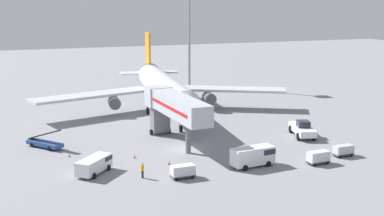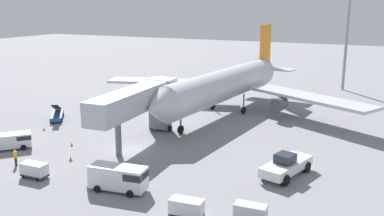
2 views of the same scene
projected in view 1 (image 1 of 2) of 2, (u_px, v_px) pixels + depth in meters
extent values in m
plane|color=gray|center=(183.00, 149.00, 69.97)|extent=(300.00, 300.00, 0.00)
cylinder|color=silver|center=(165.00, 89.00, 89.11)|extent=(7.84, 31.30, 4.74)
cone|color=silver|center=(189.00, 110.00, 72.68)|extent=(5.00, 4.12, 4.65)
cone|color=silver|center=(147.00, 72.00, 106.43)|extent=(5.06, 6.13, 4.51)
cube|color=orange|center=(148.00, 52.00, 104.17)|extent=(0.81, 4.50, 7.59)
cube|color=silver|center=(163.00, 72.00, 105.33)|extent=(5.99, 3.82, 0.24)
cube|color=silver|center=(135.00, 73.00, 103.96)|extent=(5.99, 3.82, 0.24)
cube|color=silver|center=(226.00, 89.00, 95.26)|extent=(20.97, 13.91, 0.44)
cube|color=silver|center=(92.00, 95.00, 89.44)|extent=(21.75, 10.27, 0.44)
cylinder|color=#4C4C51|center=(209.00, 98.00, 93.44)|extent=(2.27, 2.82, 2.02)
cylinder|color=#4C4C51|center=(114.00, 103.00, 89.37)|extent=(2.27, 2.82, 2.02)
cylinder|color=gray|center=(181.00, 120.00, 78.22)|extent=(0.28, 0.28, 2.62)
cylinder|color=black|center=(181.00, 129.00, 78.49)|extent=(0.46, 1.13, 1.10)
cylinder|color=gray|center=(178.00, 102.00, 92.09)|extent=(0.28, 0.28, 2.62)
cylinder|color=black|center=(178.00, 109.00, 92.36)|extent=(0.46, 1.13, 1.10)
cylinder|color=gray|center=(148.00, 103.00, 90.78)|extent=(0.28, 0.28, 2.62)
cylinder|color=black|center=(148.00, 111.00, 91.05)|extent=(0.46, 1.13, 1.10)
cube|color=#B2B7C1|center=(179.00, 106.00, 69.70)|extent=(3.89, 15.37, 2.70)
cube|color=red|center=(169.00, 107.00, 69.11)|extent=(0.79, 12.77, 0.44)
cube|color=#B2B7C1|center=(158.00, 96.00, 77.07)|extent=(3.61, 3.00, 2.84)
cube|color=#232833|center=(156.00, 93.00, 78.19)|extent=(3.31, 0.43, 0.90)
cube|color=slate|center=(160.00, 119.00, 77.21)|extent=(2.65, 1.95, 3.89)
cylinder|color=black|center=(151.00, 132.00, 77.06)|extent=(0.35, 0.82, 0.80)
cylinder|color=black|center=(169.00, 130.00, 78.17)|extent=(0.35, 0.82, 0.80)
cylinder|color=slate|center=(188.00, 137.00, 67.68)|extent=(0.70, 0.70, 4.29)
cube|color=white|center=(302.00, 129.00, 76.23)|extent=(4.16, 7.15, 0.94)
cube|color=#232833|center=(303.00, 124.00, 75.71)|extent=(2.11, 2.19, 0.90)
cylinder|color=black|center=(314.00, 136.00, 74.26)|extent=(0.69, 1.17, 1.10)
cylinder|color=black|center=(299.00, 137.00, 74.10)|extent=(0.69, 1.17, 1.10)
cylinder|color=black|center=(306.00, 129.00, 78.54)|extent=(0.69, 1.17, 1.10)
cylinder|color=black|center=(291.00, 129.00, 78.39)|extent=(0.69, 1.17, 1.10)
cube|color=#2D4C8E|center=(45.00, 144.00, 70.43)|extent=(4.72, 5.39, 0.55)
cube|color=black|center=(44.00, 134.00, 70.17)|extent=(4.18, 4.97, 1.97)
cylinder|color=black|center=(58.00, 146.00, 70.26)|extent=(0.54, 0.61, 0.60)
cylinder|color=black|center=(49.00, 149.00, 68.99)|extent=(0.54, 0.61, 0.60)
cylinder|color=black|center=(41.00, 142.00, 71.99)|extent=(0.54, 0.61, 0.60)
cylinder|color=black|center=(32.00, 145.00, 70.72)|extent=(0.54, 0.61, 0.60)
cube|color=white|center=(253.00, 156.00, 62.47)|extent=(5.51, 2.55, 2.08)
cube|color=#1E232D|center=(265.00, 150.00, 63.18)|extent=(1.93, 2.13, 0.66)
cylinder|color=black|center=(260.00, 160.00, 64.21)|extent=(0.72, 0.42, 0.68)
cylinder|color=black|center=(268.00, 164.00, 62.61)|extent=(0.72, 0.42, 0.68)
cylinder|color=black|center=(237.00, 163.00, 62.74)|extent=(0.72, 0.42, 0.68)
cylinder|color=black|center=(245.00, 168.00, 61.15)|extent=(0.72, 0.42, 0.68)
cube|color=white|center=(94.00, 165.00, 59.97)|extent=(4.82, 5.06, 1.58)
cube|color=#1E232D|center=(102.00, 157.00, 61.46)|extent=(2.54, 2.51, 0.51)
cylinder|color=black|center=(95.00, 166.00, 61.89)|extent=(0.71, 0.74, 0.68)
cylinder|color=black|center=(108.00, 168.00, 61.21)|extent=(0.71, 0.74, 0.68)
cylinder|color=black|center=(80.00, 174.00, 59.03)|extent=(0.71, 0.74, 0.68)
cylinder|color=black|center=(94.00, 176.00, 58.36)|extent=(0.71, 0.74, 0.68)
cube|color=#38383D|center=(343.00, 154.00, 66.72)|extent=(2.63, 1.37, 0.22)
cube|color=silver|center=(343.00, 149.00, 66.59)|extent=(2.63, 1.37, 1.03)
cylinder|color=black|center=(340.00, 157.00, 65.89)|extent=(0.37, 0.14, 0.36)
cylinder|color=black|center=(334.00, 154.00, 66.89)|extent=(0.37, 0.14, 0.36)
cylinder|color=black|center=(351.00, 155.00, 66.59)|extent=(0.37, 0.14, 0.36)
cylinder|color=black|center=(346.00, 153.00, 67.59)|extent=(0.37, 0.14, 0.36)
cube|color=#38383D|center=(318.00, 162.00, 63.58)|extent=(2.81, 1.50, 0.22)
cube|color=silver|center=(318.00, 156.00, 63.44)|extent=(2.81, 1.50, 1.19)
cylinder|color=black|center=(321.00, 160.00, 64.51)|extent=(0.37, 0.15, 0.36)
cylinder|color=black|center=(327.00, 163.00, 63.49)|extent=(0.37, 0.15, 0.36)
cylinder|color=black|center=(309.00, 162.00, 63.72)|extent=(0.37, 0.15, 0.36)
cylinder|color=black|center=(315.00, 165.00, 62.70)|extent=(0.37, 0.15, 0.36)
cube|color=#38383D|center=(183.00, 176.00, 58.58)|extent=(2.68, 1.33, 0.22)
cube|color=silver|center=(183.00, 170.00, 58.45)|extent=(2.68, 1.33, 1.11)
cylinder|color=black|center=(177.00, 179.00, 57.75)|extent=(0.36, 0.13, 0.36)
cylinder|color=black|center=(173.00, 176.00, 58.80)|extent=(0.36, 0.13, 0.36)
cylinder|color=black|center=(192.00, 177.00, 58.41)|extent=(0.36, 0.13, 0.36)
cylinder|color=black|center=(189.00, 174.00, 59.47)|extent=(0.36, 0.13, 0.36)
cylinder|color=#1E2333|center=(143.00, 174.00, 58.58)|extent=(0.28, 0.28, 0.86)
cylinder|color=orange|center=(142.00, 168.00, 58.43)|extent=(0.38, 0.38, 0.68)
sphere|color=tan|center=(142.00, 164.00, 58.33)|extent=(0.23, 0.23, 0.23)
cube|color=black|center=(69.00, 157.00, 66.52)|extent=(0.31, 0.31, 0.03)
cone|color=orange|center=(69.00, 155.00, 66.48)|extent=(0.26, 0.26, 0.45)
cube|color=black|center=(169.00, 164.00, 63.43)|extent=(0.35, 0.35, 0.03)
cone|color=orange|center=(169.00, 162.00, 63.37)|extent=(0.30, 0.30, 0.51)
cube|color=black|center=(135.00, 158.00, 65.99)|extent=(0.31, 0.31, 0.03)
cone|color=orange|center=(135.00, 156.00, 65.94)|extent=(0.26, 0.26, 0.46)
cylinder|color=#93969B|center=(189.00, 30.00, 118.44)|extent=(0.56, 0.56, 25.56)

